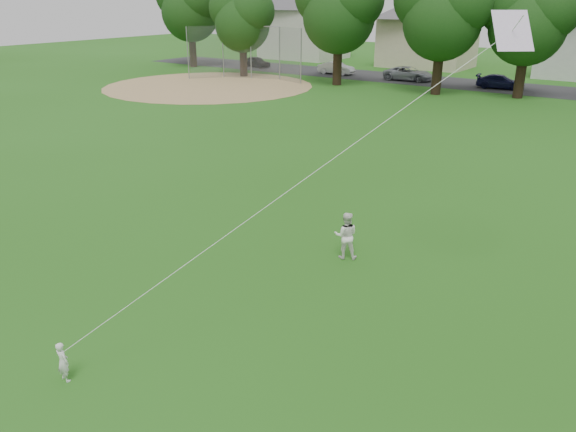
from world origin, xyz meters
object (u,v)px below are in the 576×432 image
Objects in this scene: toddler at (63,362)px; baseball_backstop at (249,53)px; kite at (299,183)px; older_boy at (346,235)px.

toddler is 44.27m from baseball_backstop.
kite reaches higher than baseball_backstop.
kite is 42.53m from baseball_backstop.
kite is at bearing 75.03° from older_boy.
kite is at bearing -49.72° from baseball_backstop.
kite is (1.02, -4.04, 2.92)m from older_boy.
baseball_backstop is (-27.48, 32.43, -1.29)m from kite.
baseball_backstop is at bearing -76.21° from older_boy.
kite reaches higher than toddler.
older_boy is 5.09m from kite.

